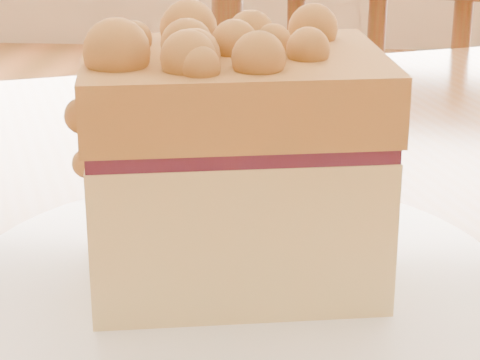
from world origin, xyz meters
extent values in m
cube|color=#583818|center=(-0.08, 0.81, 0.41)|extent=(0.46, 0.46, 0.04)
cylinder|color=#583818|center=(-0.20, 1.00, 0.19)|extent=(0.03, 0.03, 0.40)
cylinder|color=#583818|center=(-0.27, 0.68, 0.63)|extent=(0.03, 0.03, 0.42)
cylinder|color=#583818|center=(-0.04, 0.62, 0.62)|extent=(0.02, 0.02, 0.37)
cylinder|color=#583818|center=(-0.12, 0.64, 0.62)|extent=(0.02, 0.02, 0.37)
cylinder|color=#583818|center=(-0.20, 0.66, 0.62)|extent=(0.02, 0.02, 0.37)
cylinder|color=white|center=(-0.21, 0.06, 0.76)|extent=(0.23, 0.23, 0.02)
cylinder|color=white|center=(-0.21, 0.06, 0.75)|extent=(0.15, 0.15, 0.01)
cube|color=#EAC784|center=(-0.21, 0.06, 0.80)|extent=(0.13, 0.10, 0.06)
cube|color=#451326|center=(-0.21, 0.06, 0.83)|extent=(0.12, 0.10, 0.01)
cube|color=#AB7A35|center=(-0.21, 0.06, 0.85)|extent=(0.13, 0.10, 0.03)
sphere|color=#AB7A35|center=(-0.26, 0.08, 0.87)|extent=(0.02, 0.02, 0.02)
sphere|color=#AB7A35|center=(-0.20, 0.09, 0.86)|extent=(0.01, 0.01, 0.01)
sphere|color=#AB7A35|center=(-0.21, 0.02, 0.86)|extent=(0.01, 0.01, 0.01)
sphere|color=#AB7A35|center=(-0.17, 0.08, 0.87)|extent=(0.02, 0.02, 0.02)
sphere|color=#AB7A35|center=(-0.23, 0.08, 0.86)|extent=(0.01, 0.01, 0.01)
sphere|color=#AB7A35|center=(-0.18, 0.08, 0.87)|extent=(0.02, 0.02, 0.02)
sphere|color=#AB7A35|center=(-0.20, 0.08, 0.87)|extent=(0.02, 0.02, 0.02)
sphere|color=#AB7A35|center=(-0.17, 0.04, 0.87)|extent=(0.02, 0.02, 0.02)
sphere|color=#AB7A35|center=(-0.20, 0.06, 0.87)|extent=(0.02, 0.02, 0.02)
sphere|color=#AB7A35|center=(-0.21, 0.03, 0.87)|extent=(0.02, 0.02, 0.02)
sphere|color=#AB7A35|center=(-0.17, 0.04, 0.86)|extent=(0.01, 0.01, 0.01)
sphere|color=#AB7A35|center=(-0.24, 0.03, 0.87)|extent=(0.03, 0.03, 0.03)
sphere|color=#AB7A35|center=(-0.20, 0.03, 0.86)|extent=(0.02, 0.02, 0.02)
sphere|color=#AB7A35|center=(-0.22, 0.05, 0.87)|extent=(0.02, 0.02, 0.02)
sphere|color=#AB7A35|center=(-0.27, 0.04, 0.84)|extent=(0.01, 0.01, 0.01)
sphere|color=#AB7A35|center=(-0.28, 0.06, 0.85)|extent=(0.01, 0.01, 0.01)
sphere|color=#AB7A35|center=(-0.27, 0.04, 0.83)|extent=(0.02, 0.02, 0.02)
camera|label=1|loc=(-0.19, -0.29, 0.94)|focal=70.00mm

